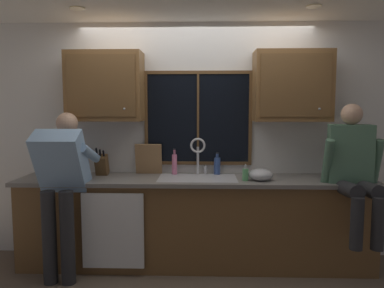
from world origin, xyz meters
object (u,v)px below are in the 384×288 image
at_px(person_sitting_on_counter, 354,165).
at_px(bottle_tall_clear, 174,164).
at_px(knife_block, 102,165).
at_px(soap_dispenser, 245,174).
at_px(person_standing, 62,179).
at_px(mixing_bowl, 260,175).
at_px(bottle_green_glass, 217,165).
at_px(cutting_board, 149,159).

relative_size(person_sitting_on_counter, bottle_tall_clear, 4.48).
relative_size(knife_block, soap_dispenser, 1.94).
xyz_separation_m(person_sitting_on_counter, soap_dispenser, (-0.99, 0.15, -0.12)).
height_order(person_standing, person_sitting_on_counter, person_sitting_on_counter).
relative_size(mixing_bowl, soap_dispenser, 1.47).
xyz_separation_m(knife_block, soap_dispenser, (1.50, -0.24, -0.05)).
xyz_separation_m(soap_dispenser, bottle_green_glass, (-0.27, 0.33, 0.04)).
relative_size(cutting_board, bottle_green_glass, 1.40).
xyz_separation_m(person_sitting_on_counter, mixing_bowl, (-0.84, 0.18, -0.13)).
relative_size(cutting_board, soap_dispenser, 2.03).
height_order(person_sitting_on_counter, bottle_tall_clear, person_sitting_on_counter).
relative_size(knife_block, mixing_bowl, 1.32).
distance_m(person_sitting_on_counter, mixing_bowl, 0.87).
xyz_separation_m(knife_block, mixing_bowl, (1.65, -0.22, -0.05)).
height_order(mixing_bowl, bottle_tall_clear, bottle_tall_clear).
relative_size(cutting_board, mixing_bowl, 1.38).
relative_size(cutting_board, bottle_tall_clear, 1.20).
distance_m(cutting_board, bottle_tall_clear, 0.29).
height_order(mixing_bowl, soap_dispenser, soap_dispenser).
bearing_deg(mixing_bowl, cutting_board, 165.27).
xyz_separation_m(cutting_board, bottle_green_glass, (0.74, -0.01, -0.07)).
height_order(person_standing, bottle_green_glass, person_standing).
distance_m(knife_block, bottle_green_glass, 1.24).
bearing_deg(mixing_bowl, bottle_tall_clear, 161.59).
bearing_deg(person_standing, bottle_green_glass, 20.03).
height_order(knife_block, bottle_green_glass, knife_block).
relative_size(person_standing, bottle_tall_clear, 5.67).
bearing_deg(knife_block, cutting_board, 10.22).
distance_m(knife_block, soap_dispenser, 1.52).
bearing_deg(cutting_board, person_standing, -143.69).
bearing_deg(knife_block, person_sitting_on_counter, -9.04).
bearing_deg(bottle_green_glass, cutting_board, 179.58).
distance_m(person_sitting_on_counter, cutting_board, 2.07).
bearing_deg(soap_dispenser, knife_block, 170.74).
height_order(knife_block, mixing_bowl, knife_block).
bearing_deg(mixing_bowl, person_sitting_on_counter, -12.01).
distance_m(cutting_board, soap_dispenser, 1.07).
distance_m(soap_dispenser, bottle_tall_clear, 0.80).
distance_m(person_standing, bottle_tall_clear, 1.16).
bearing_deg(bottle_green_glass, mixing_bowl, -35.59).
xyz_separation_m(knife_block, bottle_tall_clear, (0.77, 0.08, 0.01)).
distance_m(person_sitting_on_counter, bottle_tall_clear, 1.79).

